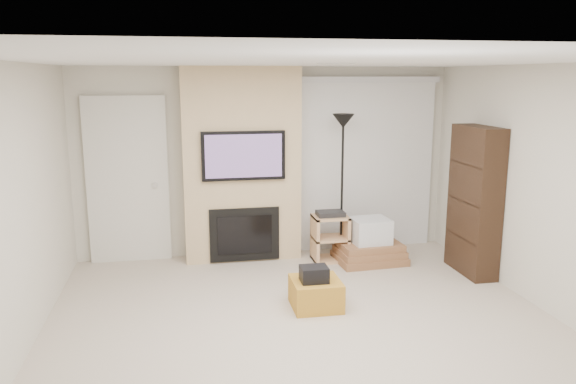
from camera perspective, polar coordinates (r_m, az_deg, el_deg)
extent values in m
cube|color=beige|center=(5.31, 2.55, -14.89)|extent=(5.00, 5.50, 0.00)
cube|color=white|center=(4.75, 2.84, 13.16)|extent=(5.00, 5.50, 0.00)
cube|color=beige|center=(7.54, -2.25, 3.10)|extent=(5.00, 0.00, 2.50)
cube|color=beige|center=(2.46, 18.64, -16.31)|extent=(5.00, 0.00, 2.50)
cube|color=beige|center=(4.95, -26.78, -2.76)|extent=(0.00, 5.50, 2.50)
cube|color=beige|center=(5.98, 26.66, -0.43)|extent=(0.00, 5.50, 2.50)
cube|color=silver|center=(5.63, 4.90, 12.88)|extent=(0.35, 0.18, 0.01)
cube|color=#BC8327|center=(5.96, 2.84, -10.26)|extent=(0.51, 0.51, 0.30)
cube|color=black|center=(5.83, 2.67, -8.33)|extent=(0.28, 0.22, 0.16)
cube|color=#D1B383|center=(7.30, -4.73, 2.78)|extent=(1.50, 0.40, 2.50)
cube|color=black|center=(7.05, -4.54, 3.70)|extent=(1.05, 0.06, 0.62)
cube|color=#463453|center=(7.01, -4.51, 3.66)|extent=(0.96, 0.00, 0.54)
cube|color=black|center=(7.28, -4.43, -4.33)|extent=(0.90, 0.04, 0.70)
cube|color=black|center=(7.26, -4.41, -4.37)|extent=(0.70, 0.02, 0.50)
cube|color=silver|center=(7.47, -15.97, 1.17)|extent=(1.02, 0.08, 2.14)
cube|color=#BAB09C|center=(7.49, -15.94, 0.85)|extent=(0.90, 0.05, 2.05)
cylinder|color=silver|center=(7.42, -13.35, 0.69)|extent=(0.07, 0.06, 0.07)
cube|color=silver|center=(7.73, 8.26, 11.24)|extent=(1.98, 0.10, 0.08)
cube|color=white|center=(7.84, 7.99, 2.55)|extent=(1.90, 0.03, 2.29)
cylinder|color=black|center=(7.59, 5.37, -6.48)|extent=(0.28, 0.28, 0.03)
cylinder|color=black|center=(7.36, 5.50, 0.13)|extent=(0.03, 0.03, 1.77)
cone|color=black|center=(7.23, 5.64, 7.19)|extent=(0.28, 0.28, 0.18)
cube|color=#E3AE7A|center=(7.33, 2.74, -4.78)|extent=(0.04, 0.38, 0.60)
cube|color=#E3AE7A|center=(7.43, 5.82, -4.59)|extent=(0.04, 0.38, 0.60)
cube|color=#E3AE7A|center=(7.46, 4.26, -6.78)|extent=(0.45, 0.38, 0.03)
cube|color=#E3AE7A|center=(7.38, 4.29, -4.68)|extent=(0.45, 0.38, 0.03)
cube|color=#E3AE7A|center=(7.30, 4.33, -2.54)|extent=(0.45, 0.38, 0.03)
cube|color=black|center=(7.29, 4.33, -2.19)|extent=(0.35, 0.25, 0.06)
cube|color=#936240|center=(7.45, 8.25, -6.65)|extent=(0.90, 0.70, 0.09)
cube|color=#936240|center=(7.42, 8.27, -6.00)|extent=(0.85, 0.65, 0.08)
cube|color=#936240|center=(7.39, 8.28, -5.38)|extent=(0.81, 0.61, 0.08)
cube|color=silver|center=(7.34, 8.33, -3.89)|extent=(0.50, 0.45, 0.31)
cube|color=black|center=(7.13, 18.43, -0.87)|extent=(0.30, 0.80, 1.80)
cube|color=black|center=(7.22, 18.06, -4.36)|extent=(0.26, 0.72, 0.02)
cube|color=black|center=(7.12, 18.29, -0.87)|extent=(0.26, 0.72, 0.02)
cube|color=black|center=(7.04, 18.52, 2.70)|extent=(0.26, 0.72, 0.02)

